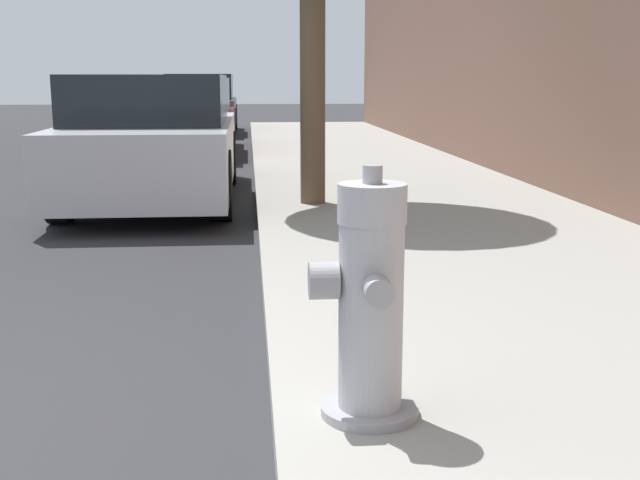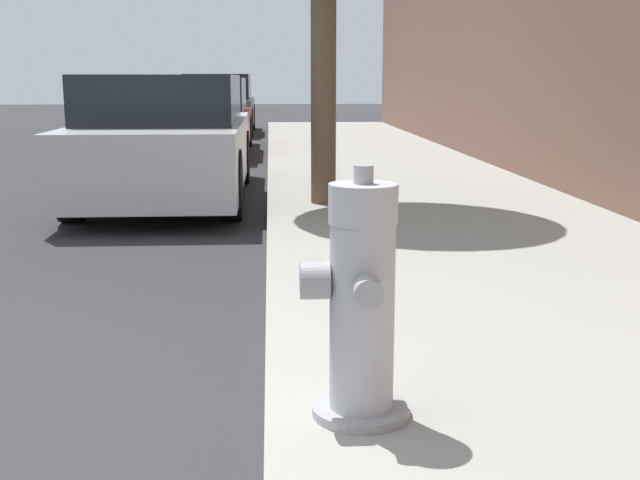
# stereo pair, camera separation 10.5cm
# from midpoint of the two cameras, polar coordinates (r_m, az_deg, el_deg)

# --- Properties ---
(fire_hydrant) EXTENTS (0.40, 0.41, 0.92)m
(fire_hydrant) POSITION_cam_midpoint_polar(r_m,az_deg,el_deg) (2.89, 2.47, -4.57)
(fire_hydrant) COLOR #97979C
(fire_hydrant) RESTS_ON sidewalk_slab
(parked_car_near) EXTENTS (1.70, 4.42, 1.37)m
(parked_car_near) POSITION_cam_midpoint_polar(r_m,az_deg,el_deg) (9.03, -11.98, 6.95)
(parked_car_near) COLOR #B7B7BC
(parked_car_near) RESTS_ON ground_plane
(parked_car_mid) EXTENTS (1.80, 4.45, 1.35)m
(parked_car_mid) POSITION_cam_midpoint_polar(r_m,az_deg,el_deg) (14.70, -9.90, 8.56)
(parked_car_mid) COLOR maroon
(parked_car_mid) RESTS_ON ground_plane
(parked_car_far) EXTENTS (1.69, 4.22, 1.43)m
(parked_car_far) POSITION_cam_midpoint_polar(r_m,az_deg,el_deg) (20.11, -8.58, 9.47)
(parked_car_far) COLOR #4C5156
(parked_car_far) RESTS_ON ground_plane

